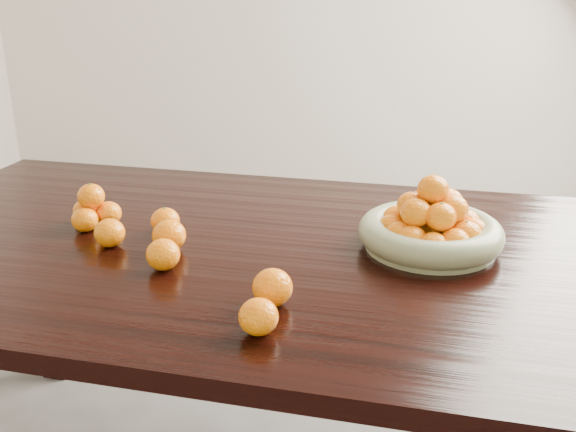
% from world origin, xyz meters
% --- Properties ---
extents(dining_table, '(2.00, 1.00, 0.75)m').
position_xyz_m(dining_table, '(0.00, 0.00, 0.66)').
color(dining_table, black).
rests_on(dining_table, ground).
extents(fruit_bowl, '(0.31, 0.31, 0.16)m').
position_xyz_m(fruit_bowl, '(0.29, 0.07, 0.80)').
color(fruit_bowl, gray).
rests_on(fruit_bowl, dining_table).
extents(orange_pyramid, '(0.12, 0.11, 0.10)m').
position_xyz_m(orange_pyramid, '(-0.48, 0.02, 0.79)').
color(orange_pyramid, orange).
rests_on(orange_pyramid, dining_table).
extents(loose_orange_0, '(0.07, 0.07, 0.06)m').
position_xyz_m(loose_orange_0, '(-0.30, 0.01, 0.78)').
color(loose_orange_0, orange).
rests_on(loose_orange_0, dining_table).
extents(loose_orange_1, '(0.07, 0.07, 0.06)m').
position_xyz_m(loose_orange_1, '(-0.22, -0.17, 0.78)').
color(loose_orange_1, orange).
rests_on(loose_orange_1, dining_table).
extents(loose_orange_2, '(0.07, 0.07, 0.07)m').
position_xyz_m(loose_orange_2, '(0.03, -0.26, 0.78)').
color(loose_orange_2, orange).
rests_on(loose_orange_2, dining_table).
extents(loose_orange_3, '(0.07, 0.07, 0.06)m').
position_xyz_m(loose_orange_3, '(-0.38, -0.08, 0.78)').
color(loose_orange_3, orange).
rests_on(loose_orange_3, dining_table).
extents(loose_orange_4, '(0.07, 0.07, 0.06)m').
position_xyz_m(loose_orange_4, '(0.03, -0.36, 0.78)').
color(loose_orange_4, orange).
rests_on(loose_orange_4, dining_table).
extents(loose_orange_5, '(0.07, 0.07, 0.07)m').
position_xyz_m(loose_orange_5, '(-0.25, -0.07, 0.78)').
color(loose_orange_5, orange).
rests_on(loose_orange_5, dining_table).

